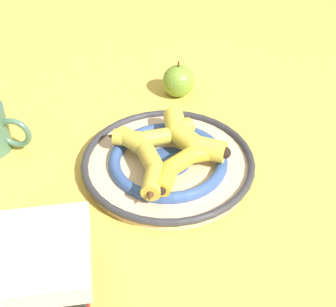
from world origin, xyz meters
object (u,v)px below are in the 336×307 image
Objects in this scene: banana_b at (185,163)px; banana_a at (188,136)px; book_stack at (13,272)px; decorative_bowl at (168,162)px; banana_c at (146,160)px; apple at (178,81)px; banana_d at (153,136)px.

banana_a is at bearing -139.28° from banana_b.
banana_b is at bearing -141.70° from book_stack.
decorative_bowl is 0.06m from banana_c.
banana_a is 1.09× the size of banana_b.
book_stack is 0.57m from apple.
decorative_bowl is 1.83× the size of banana_a.
book_stack is at bearing -54.87° from decorative_bowl.
book_stack is (0.15, -0.29, 0.00)m from banana_b.
banana_c reaches higher than banana_b.
banana_d is at bearing -30.64° from apple.
banana_d is (-0.03, -0.06, -0.00)m from banana_a.
apple reaches higher than banana_c.
banana_b is 0.69× the size of book_stack.
banana_c is 2.37× the size of apple.
banana_d is (-0.09, -0.03, -0.00)m from banana_b.
banana_b reaches higher than decorative_bowl.
banana_d is at bearing -28.38° from banana_c.
banana_c reaches higher than decorative_bowl.
banana_d is at bearing -133.39° from banana_a.
banana_a is 0.88× the size of banana_c.
banana_d is 0.75× the size of book_stack.
banana_b is 0.29m from apple.
banana_a reaches higher than banana_b.
banana_a is 0.10m from banana_c.
decorative_bowl is 1.38× the size of book_stack.
banana_c is 0.29m from book_stack.
decorative_bowl is 0.25m from apple.
decorative_bowl is 1.84× the size of banana_d.
decorative_bowl is at bearing -22.33° from apple.
banana_d reaches higher than decorative_bowl.
banana_c reaches higher than banana_d.
book_stack is at bearing 124.02° from banana_c.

